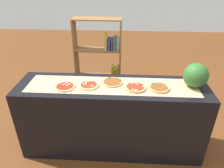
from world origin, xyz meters
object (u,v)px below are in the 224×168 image
Objects in this scene: pizza_mushroom_1 at (89,85)px; watermelon at (196,75)px; pizza_mushroom_0 at (65,86)px; pizza_spinach_4 at (159,88)px; bookshelf at (104,67)px; pizza_spinach_2 at (112,82)px; pizza_mushroom_3 at (135,87)px.

pizza_mushroom_1 is 1.21m from watermelon.
pizza_mushroom_0 is 1.06m from pizza_spinach_4.
pizza_mushroom_0 is at bearing -175.41° from watermelon.
pizza_spinach_4 is at bearing -0.97° from pizza_mushroom_1.
bookshelf is at bearing 123.29° from pizza_spinach_4.
pizza_spinach_2 is 1.00× the size of pizza_mushroom_3.
pizza_mushroom_3 is at bearing -22.58° from pizza_spinach_2.
bookshelf is at bearing 86.95° from pizza_mushroom_1.
bookshelf reaches higher than watermelon.
pizza_mushroom_1 is 0.99× the size of pizza_spinach_4.
pizza_spinach_4 is (0.79, -0.01, 0.00)m from pizza_mushroom_1.
pizza_mushroom_1 and pizza_mushroom_3 have the same top height.
pizza_mushroom_1 is at bearing 177.91° from pizza_mushroom_3.
pizza_spinach_2 is at bearing 14.47° from pizza_mushroom_0.
pizza_spinach_4 is 0.16× the size of bookshelf.
pizza_spinach_2 is at bearing 168.89° from pizza_spinach_4.
watermelon is (0.41, 0.08, 0.12)m from pizza_spinach_4.
bookshelf is (0.32, 1.15, -0.28)m from pizza_mushroom_0.
pizza_mushroom_1 is 1.14m from bookshelf.
watermelon is (1.20, 0.07, 0.13)m from pizza_mushroom_1.
pizza_mushroom_3 is (0.26, -0.11, 0.00)m from pizza_spinach_2.
pizza_spinach_4 is at bearing 1.28° from pizza_mushroom_3.
pizza_mushroom_1 is at bearing -93.05° from bookshelf.
watermelon is at bearing 3.38° from pizza_mushroom_1.
pizza_mushroom_1 reaches higher than pizza_mushroom_0.
pizza_spinach_4 is at bearing -168.25° from watermelon.
pizza_spinach_2 is 0.86× the size of watermelon.
pizza_mushroom_3 is 0.69m from watermelon.
bookshelf is (-0.47, 1.13, -0.28)m from pizza_mushroom_3.
pizza_mushroom_3 reaches higher than pizza_spinach_2.
watermelon is at bearing 4.59° from pizza_mushroom_0.
pizza_mushroom_0 is 0.55m from pizza_spinach_2.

